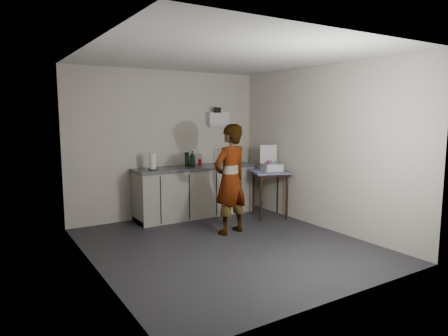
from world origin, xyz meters
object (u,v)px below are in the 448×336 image
paper_towel (153,162)px  dish_rack (228,160)px  bakery_box (271,165)px  soap_bottle (192,159)px  side_table (270,177)px  soda_can (200,163)px  dark_bottle (187,159)px  kitchen_counter (195,193)px  standing_man (230,179)px

paper_towel → dish_rack: 1.56m
bakery_box → soap_bottle: bearing=166.9°
side_table → paper_towel: bearing=-179.9°
soap_bottle → bakery_box: size_ratio=0.64×
soda_can → dark_bottle: dark_bottle is taller
kitchen_counter → soda_can: bearing=-4.4°
side_table → dark_bottle: bearing=168.3°
side_table → soap_bottle: bearing=169.2°
kitchen_counter → standing_man: (-0.05, -1.24, 0.42)m
standing_man → dish_rack: size_ratio=4.25×
bakery_box → side_table: bearing=-138.5°
soap_bottle → paper_towel: bearing=-179.5°
soda_can → bakery_box: 1.28m
side_table → soda_can: (-1.01, 0.76, 0.24)m
side_table → soap_bottle: soap_bottle is taller
side_table → bakery_box: bakery_box is taller
paper_towel → standing_man: bearing=-56.3°
kitchen_counter → bakery_box: size_ratio=4.98×
standing_man → bakery_box: bearing=-169.7°
side_table → dark_bottle: 1.51m
paper_towel → dish_rack: same height
standing_man → dish_rack: bearing=-133.2°
soap_bottle → dish_rack: size_ratio=0.72×
soda_can → kitchen_counter: bearing=175.6°
dark_bottle → dish_rack: dish_rack is taller
kitchen_counter → dish_rack: bearing=3.6°
standing_man → soda_can: size_ratio=14.39×
dark_bottle → bakery_box: bakery_box is taller
bakery_box → standing_man: bearing=-141.1°
kitchen_counter → dish_rack: 0.91m
kitchen_counter → bakery_box: bakery_box is taller
dark_bottle → paper_towel: (-0.68, -0.08, 0.00)m
soap_bottle → dark_bottle: (-0.07, 0.07, -0.02)m
standing_man → soap_bottle: (-0.04, 1.18, 0.21)m
standing_man → soda_can: (0.14, 1.23, 0.12)m
paper_towel → bakery_box: bakery_box is taller
dish_rack → soap_bottle: bearing=-173.0°
bakery_box → soda_can: bearing=161.0°
soda_can → paper_towel: paper_towel is taller
soap_bottle → dark_bottle: size_ratio=1.12×
soap_bottle → dish_rack: soap_bottle is taller
side_table → soda_can: soda_can is taller
side_table → dish_rack: 0.93m
side_table → standing_man: size_ratio=0.49×
standing_man → soda_can: 1.25m
kitchen_counter → paper_towel: paper_towel is taller
side_table → paper_towel: 2.08m
kitchen_counter → soap_bottle: 0.63m
dish_rack → standing_man: bearing=-121.1°
bakery_box → dish_rack: bearing=133.8°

